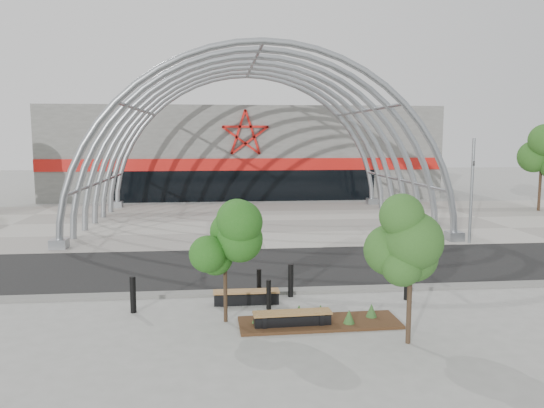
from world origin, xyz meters
The scene contains 18 objects.
ground centered at (0.00, 0.00, 0.00)m, with size 140.00×140.00×0.00m, color gray.
road centered at (0.00, 3.50, 0.01)m, with size 140.00×7.00×0.02m, color black.
forecourt centered at (0.00, 15.50, 0.02)m, with size 60.00×17.00×0.04m, color gray.
kerb centered at (0.00, -0.25, 0.06)m, with size 60.00×0.50×0.12m, color slate.
arena_building centered at (0.00, 33.45, 3.99)m, with size 34.00×15.24×8.00m.
vault_canopy centered at (0.00, 15.50, 0.02)m, with size 20.80×15.80×20.36m.
planting_bed centered at (0.58, -3.43, 0.12)m, with size 4.73×1.55×0.50m.
signal_pole centered at (10.47, 7.28, 2.80)m, with size 0.31×0.76×5.36m.
street_tree_0 centered at (-2.09, -2.96, 2.58)m, with size 1.57×1.57×3.59m.
street_tree_1 centered at (2.71, -5.10, 2.78)m, with size 1.63×1.63×3.86m.
bench_0 centered at (-1.39, -1.36, 0.22)m, with size 2.16×0.47×0.45m.
bench_1 centered at (-0.19, -3.64, 0.23)m, with size 2.28×0.60×0.47m.
bollard_0 centered at (-4.94, -1.86, 0.57)m, with size 0.18×0.18×1.15m, color black.
bollard_1 centered at (-0.71, -1.95, 0.47)m, with size 0.15×0.15×0.95m, color black.
bollard_2 centered at (-0.92, -0.74, 0.50)m, with size 0.16×0.16×0.99m, color black.
bollard_3 centered at (0.17, -0.72, 0.57)m, with size 0.18×0.18×1.13m, color black.
bollard_4 centered at (3.98, -1.45, 0.50)m, with size 0.16×0.16×1.01m, color black.
bg_tree_1 centered at (21.00, 18.00, 4.25)m, with size 2.70×2.70×5.91m.
Camera 1 is at (-2.24, -18.16, 5.48)m, focal length 35.00 mm.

